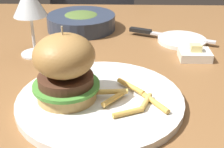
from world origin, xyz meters
name	(u,v)px	position (x,y,z in m)	size (l,w,h in m)	color
dining_table	(91,84)	(0.00, 0.00, 0.66)	(1.32, 0.91, 0.74)	brown
main_plate	(100,100)	(0.04, -0.22, 0.75)	(0.29, 0.29, 0.01)	white
burger_sandwich	(65,68)	(-0.02, -0.22, 0.81)	(0.12, 0.12, 0.13)	tan
fries_pile	(131,98)	(0.09, -0.23, 0.76)	(0.13, 0.12, 0.02)	gold
wine_glass	(29,3)	(-0.13, -0.01, 0.86)	(0.08, 0.08, 0.16)	silver
bread_plate	(182,40)	(0.23, 0.08, 0.74)	(0.13, 0.13, 0.01)	white
table_knife	(163,34)	(0.19, 0.10, 0.75)	(0.22, 0.10, 0.01)	silver
butter_dish	(195,54)	(0.24, -0.02, 0.75)	(0.07, 0.06, 0.04)	white
soup_bowl	(81,21)	(-0.04, 0.18, 0.76)	(0.20, 0.20, 0.05)	#2D384C
diner_person	(94,26)	(-0.05, 0.73, 0.56)	(0.51, 0.36, 1.18)	#282833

